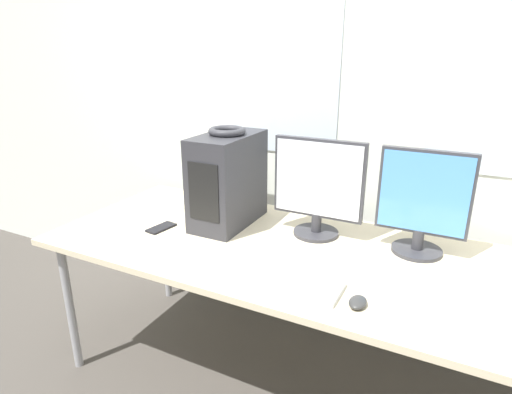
% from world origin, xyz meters
% --- Properties ---
extents(wall_back, '(8.00, 0.07, 2.70)m').
position_xyz_m(wall_back, '(0.00, 1.02, 1.35)').
color(wall_back, silver).
rests_on(wall_back, ground_plane).
extents(desk, '(2.59, 0.89, 0.72)m').
position_xyz_m(desk, '(0.00, 0.45, 0.68)').
color(desk, beige).
rests_on(desk, ground_plane).
extents(pc_tower, '(0.22, 0.42, 0.44)m').
position_xyz_m(pc_tower, '(-0.60, 0.57, 0.94)').
color(pc_tower, '#2D2D33').
rests_on(pc_tower, desk).
extents(headphones, '(0.17, 0.17, 0.03)m').
position_xyz_m(headphones, '(-0.60, 0.58, 1.17)').
color(headphones, '#333338').
rests_on(headphones, pc_tower).
extents(monitor_main, '(0.41, 0.21, 0.44)m').
position_xyz_m(monitor_main, '(-0.17, 0.63, 0.95)').
color(monitor_main, '#333338').
rests_on(monitor_main, desk).
extents(monitor_right_near, '(0.36, 0.21, 0.44)m').
position_xyz_m(monitor_right_near, '(0.26, 0.65, 0.94)').
color(monitor_right_near, '#333338').
rests_on(monitor_right_near, desk).
extents(keyboard, '(0.43, 0.16, 0.02)m').
position_xyz_m(keyboard, '(-0.14, 0.17, 0.73)').
color(keyboard, silver).
rests_on(keyboard, desk).
extents(mouse, '(0.06, 0.09, 0.03)m').
position_xyz_m(mouse, '(0.14, 0.15, 0.73)').
color(mouse, '#2D2D2D').
rests_on(mouse, desk).
extents(cell_phone, '(0.09, 0.15, 0.01)m').
position_xyz_m(cell_phone, '(-0.85, 0.36, 0.73)').
color(cell_phone, black).
rests_on(cell_phone, desk).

